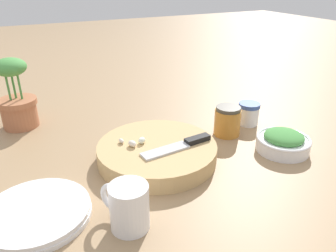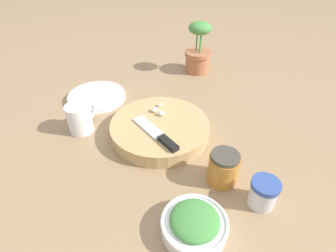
{
  "view_description": "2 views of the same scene",
  "coord_description": "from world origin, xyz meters",
  "views": [
    {
      "loc": [
        -0.33,
        -0.66,
        0.42
      ],
      "look_at": [
        -0.01,
        -0.01,
        0.08
      ],
      "focal_mm": 35.0,
      "sensor_mm": 36.0,
      "label": 1
    },
    {
      "loc": [
        0.49,
        -0.33,
        0.5
      ],
      "look_at": [
        -0.02,
        -0.01,
        0.04
      ],
      "focal_mm": 28.0,
      "sensor_mm": 36.0,
      "label": 2
    }
  ],
  "objects": [
    {
      "name": "ground_plane",
      "position": [
        0.0,
        0.0,
        0.0
      ],
      "size": [
        5.0,
        5.0,
        0.0
      ],
      "primitive_type": "plane",
      "color": "#997A56"
    },
    {
      "name": "garlic_cloves",
      "position": [
        -0.09,
        0.0,
        0.05
      ],
      "size": [
        0.07,
        0.05,
        0.02
      ],
      "color": "silver",
      "rests_on": "cutting_board"
    },
    {
      "name": "honey_jar",
      "position": [
        0.19,
        0.01,
        0.04
      ],
      "size": [
        0.07,
        0.07,
        0.08
      ],
      "color": "#BC7A2D",
      "rests_on": "ground_plane"
    },
    {
      "name": "coffee_mug",
      "position": [
        -0.19,
        -0.21,
        0.04
      ],
      "size": [
        0.07,
        0.1,
        0.09
      ],
      "color": "white",
      "rests_on": "ground_plane"
    },
    {
      "name": "cutting_board",
      "position": [
        -0.04,
        -0.02,
        0.02
      ],
      "size": [
        0.29,
        0.29,
        0.04
      ],
      "color": "tan",
      "rests_on": "ground_plane"
    },
    {
      "name": "potted_herb",
      "position": [
        -0.33,
        0.33,
        0.09
      ],
      "size": [
        0.11,
        0.11,
        0.21
      ],
      "color": "#B26B47",
      "rests_on": "ground_plane"
    },
    {
      "name": "chef_knife",
      "position": [
        0.0,
        -0.06,
        0.05
      ],
      "size": [
        0.19,
        0.05,
        0.01
      ],
      "rotation": [
        0.0,
        0.0,
        1.67
      ],
      "color": "black",
      "rests_on": "cutting_board"
    },
    {
      "name": "spice_jar",
      "position": [
        0.29,
        0.04,
        0.03
      ],
      "size": [
        0.06,
        0.06,
        0.07
      ],
      "color": "silver",
      "rests_on": "ground_plane"
    },
    {
      "name": "plate_stack",
      "position": [
        -0.33,
        -0.11,
        0.01
      ],
      "size": [
        0.2,
        0.2,
        0.02
      ],
      "color": "white",
      "rests_on": "ground_plane"
    },
    {
      "name": "herb_bowl",
      "position": [
        0.27,
        -0.13,
        0.03
      ],
      "size": [
        0.14,
        0.14,
        0.05
      ],
      "color": "white",
      "rests_on": "ground_plane"
    }
  ]
}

